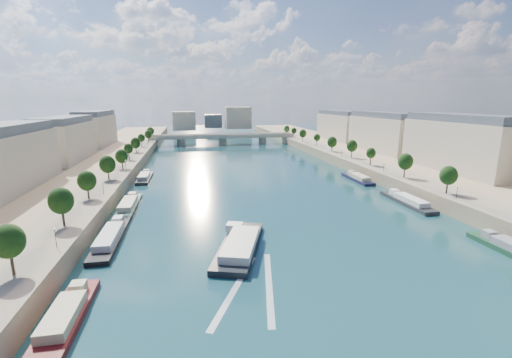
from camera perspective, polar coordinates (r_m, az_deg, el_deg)
name	(u,v)px	position (r m, az deg, el deg)	size (l,w,h in m)	color
ground	(252,181)	(146.66, -0.73, -0.39)	(700.00, 700.00, 0.00)	#0B2332
quay_left	(69,183)	(151.33, -28.66, -0.62)	(44.00, 520.00, 5.00)	#9E8460
quay_right	(403,169)	(173.67, 23.35, 1.49)	(44.00, 520.00, 5.00)	#9E8460
pave_left	(110,175)	(146.86, -23.19, 0.58)	(14.00, 520.00, 0.10)	gray
pave_right	(374,165)	(165.28, 19.12, 2.20)	(14.00, 520.00, 0.10)	gray
trees_left	(115,161)	(147.40, -22.46, 2.84)	(4.80, 268.80, 8.26)	#382B1E
trees_right	(361,150)	(172.09, 17.03, 4.59)	(4.80, 268.80, 8.26)	#382B1E
lamps_left	(116,173)	(135.80, -22.30, 0.90)	(0.36, 200.36, 4.28)	black
lamps_right	(360,158)	(166.96, 17.00, 3.41)	(0.36, 200.36, 4.28)	black
buildings_left	(40,144)	(164.67, -32.27, 4.89)	(16.00, 226.00, 23.20)	#BEAC92
buildings_right	(415,136)	(188.92, 24.99, 6.47)	(16.00, 226.00, 23.20)	#BEAC92
skyline	(217,119)	(361.59, -6.50, 9.86)	(79.00, 42.00, 22.00)	#BEAC92
bridge	(223,138)	(271.34, -5.58, 6.83)	(112.00, 12.00, 8.15)	#C1B79E
tour_barge	(240,245)	(81.12, -2.76, -10.96)	(16.20, 28.90, 3.79)	black
wake	(252,286)	(66.98, -0.62, -17.45)	(15.56, 25.74, 0.04)	silver
moored_barges_left	(111,238)	(92.65, -23.08, -9.05)	(5.00, 159.21, 3.60)	#191B37
moored_barges_right	(450,221)	(111.05, 29.55, -6.11)	(5.00, 128.59, 3.60)	black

